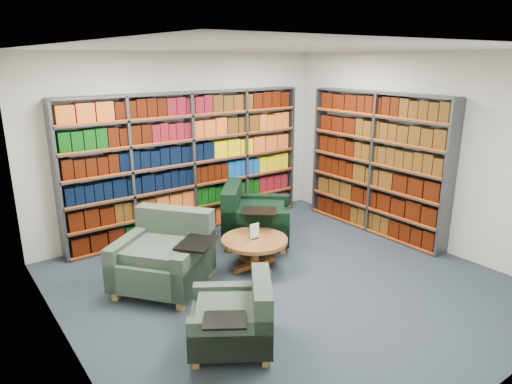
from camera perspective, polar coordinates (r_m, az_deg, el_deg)
room_shell at (r=5.30m, az=3.85°, el=2.15°), size 5.02×5.02×2.82m
bookshelf_back at (r=7.26m, az=-8.17°, el=3.51°), size 4.00×0.28×2.20m
bookshelf_right at (r=7.42m, az=14.77°, el=3.40°), size 0.28×2.50×2.20m
chair_teal_left at (r=5.73m, az=-11.13°, el=-7.97°), size 1.39×1.40×0.90m
chair_green_right at (r=6.90m, az=-0.67°, el=-3.45°), size 1.37×1.37×0.88m
chair_teal_front at (r=4.56m, az=-2.19°, el=-15.68°), size 1.07×1.07×0.70m
coffee_table at (r=6.07m, az=-0.18°, el=-6.58°), size 0.88×0.88×0.62m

